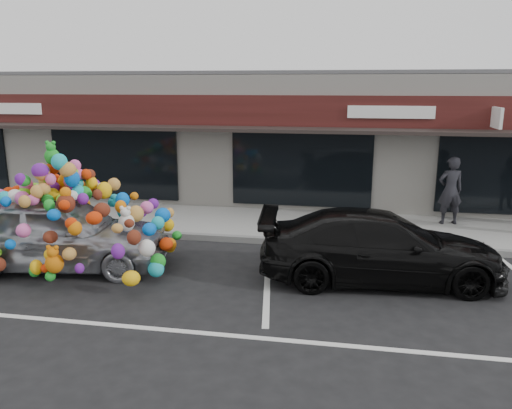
# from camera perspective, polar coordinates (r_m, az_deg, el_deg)

# --- Properties ---
(ground) EXTENTS (90.00, 90.00, 0.00)m
(ground) POSITION_cam_1_polar(r_m,az_deg,el_deg) (11.01, -13.54, -7.62)
(ground) COLOR black
(ground) RESTS_ON ground
(shop_building) EXTENTS (24.00, 7.20, 4.31)m
(shop_building) POSITION_cam_1_polar(r_m,az_deg,el_deg) (18.40, -3.36, 8.11)
(shop_building) COLOR white
(shop_building) RESTS_ON ground
(sidewalk) EXTENTS (26.00, 3.00, 0.15)m
(sidewalk) POSITION_cam_1_polar(r_m,az_deg,el_deg) (14.55, -7.32, -1.82)
(sidewalk) COLOR #9B9B95
(sidewalk) RESTS_ON ground
(kerb) EXTENTS (26.00, 0.18, 0.16)m
(kerb) POSITION_cam_1_polar(r_m,az_deg,el_deg) (13.18, -9.25, -3.52)
(kerb) COLOR slate
(kerb) RESTS_ON ground
(parking_stripe_left) EXTENTS (0.73, 4.37, 0.01)m
(parking_stripe_left) POSITION_cam_1_polar(r_m,az_deg,el_deg) (12.75, -26.55, -5.75)
(parking_stripe_left) COLOR silver
(parking_stripe_left) RESTS_ON ground
(parking_stripe_mid) EXTENTS (0.73, 4.37, 0.01)m
(parking_stripe_mid) POSITION_cam_1_polar(r_m,az_deg,el_deg) (10.44, 1.31, -8.41)
(parking_stripe_mid) COLOR silver
(parking_stripe_mid) RESTS_ON ground
(lane_line) EXTENTS (14.00, 0.12, 0.01)m
(lane_line) POSITION_cam_1_polar(r_m,az_deg,el_deg) (8.39, -7.01, -14.30)
(lane_line) COLOR silver
(lane_line) RESTS_ON ground
(toy_car) EXTENTS (3.33, 5.15, 2.87)m
(toy_car) POSITION_cam_1_polar(r_m,az_deg,el_deg) (11.56, -21.53, -2.12)
(toy_car) COLOR #9EA2A8
(toy_car) RESTS_ON ground
(black_sedan) EXTENTS (2.38, 5.03, 1.42)m
(black_sedan) POSITION_cam_1_polar(r_m,az_deg,el_deg) (10.43, 14.02, -4.72)
(black_sedan) COLOR black
(black_sedan) RESTS_ON ground
(pedestrian_a) EXTENTS (0.76, 0.58, 1.87)m
(pedestrian_a) POSITION_cam_1_polar(r_m,az_deg,el_deg) (14.63, 21.32, 1.50)
(pedestrian_a) COLOR black
(pedestrian_a) RESTS_ON sidewalk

